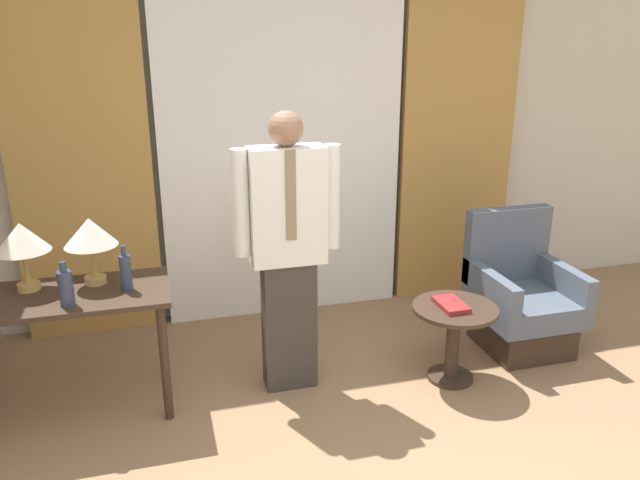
% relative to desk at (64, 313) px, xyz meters
% --- Properties ---
extents(wall_back, '(10.00, 0.06, 2.70)m').
position_rel_desk_xyz_m(wall_back, '(1.46, 1.17, 0.74)').
color(wall_back, beige).
rests_on(wall_back, ground_plane).
extents(curtain_sheer_center, '(1.77, 0.06, 2.58)m').
position_rel_desk_xyz_m(curtain_sheer_center, '(1.46, 1.04, 0.68)').
color(curtain_sheer_center, white).
rests_on(curtain_sheer_center, ground_plane).
extents(curtain_drape_left, '(0.93, 0.06, 2.58)m').
position_rel_desk_xyz_m(curtain_drape_left, '(0.07, 1.04, 0.68)').
color(curtain_drape_left, '#B28442').
rests_on(curtain_drape_left, ground_plane).
extents(curtain_drape_right, '(0.93, 0.06, 2.58)m').
position_rel_desk_xyz_m(curtain_drape_right, '(2.85, 1.04, 0.68)').
color(curtain_drape_right, '#B28442').
rests_on(curtain_drape_right, ground_plane).
extents(desk, '(1.14, 0.55, 0.73)m').
position_rel_desk_xyz_m(desk, '(0.00, 0.00, 0.00)').
color(desk, '#38281E').
rests_on(desk, ground_plane).
extents(table_lamp_left, '(0.29, 0.29, 0.38)m').
position_rel_desk_xyz_m(table_lamp_left, '(-0.17, 0.11, 0.40)').
color(table_lamp_left, tan).
rests_on(table_lamp_left, desk).
extents(table_lamp_right, '(0.29, 0.29, 0.38)m').
position_rel_desk_xyz_m(table_lamp_right, '(0.17, 0.11, 0.40)').
color(table_lamp_right, tan).
rests_on(table_lamp_right, desk).
extents(bottle_near_edge, '(0.08, 0.08, 0.24)m').
position_rel_desk_xyz_m(bottle_near_edge, '(0.05, -0.16, 0.21)').
color(bottle_near_edge, '#2D3851').
rests_on(bottle_near_edge, desk).
extents(bottle_by_lamp, '(0.06, 0.06, 0.25)m').
position_rel_desk_xyz_m(bottle_by_lamp, '(0.35, -0.03, 0.22)').
color(bottle_by_lamp, '#2D3851').
rests_on(bottle_by_lamp, desk).
extents(person, '(0.62, 0.20, 1.67)m').
position_rel_desk_xyz_m(person, '(1.25, -0.04, 0.30)').
color(person, '#38332D').
rests_on(person, ground_plane).
extents(armchair, '(0.62, 0.65, 0.92)m').
position_rel_desk_xyz_m(armchair, '(2.88, 0.04, -0.29)').
color(armchair, '#38281E').
rests_on(armchair, ground_plane).
extents(side_table, '(0.52, 0.52, 0.49)m').
position_rel_desk_xyz_m(side_table, '(2.23, -0.26, -0.28)').
color(side_table, '#38281E').
rests_on(side_table, ground_plane).
extents(book, '(0.15, 0.24, 0.03)m').
position_rel_desk_xyz_m(book, '(2.20, -0.25, -0.11)').
color(book, maroon).
rests_on(book, side_table).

